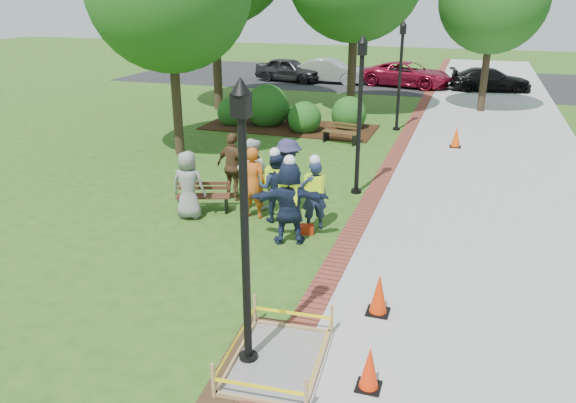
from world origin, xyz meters
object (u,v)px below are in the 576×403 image
(cone_front, at_px, (369,369))
(lamp_near, at_px, (244,208))
(bench_near, at_px, (204,203))
(hivis_worker_b, at_px, (314,193))
(hivis_worker_c, at_px, (275,185))
(wet_concrete_pad, at_px, (277,350))
(hivis_worker_a, at_px, (289,200))

(cone_front, height_order, lamp_near, lamp_near)
(bench_near, xyz_separation_m, hivis_worker_b, (2.97, -0.21, 0.67))
(lamp_near, distance_m, hivis_worker_c, 5.80)
(wet_concrete_pad, bearing_deg, hivis_worker_c, 109.77)
(hivis_worker_c, bearing_deg, bench_near, 179.58)
(bench_near, relative_size, cone_front, 2.04)
(wet_concrete_pad, height_order, hivis_worker_b, hivis_worker_b)
(bench_near, distance_m, lamp_near, 6.77)
(hivis_worker_a, relative_size, hivis_worker_b, 1.12)
(cone_front, xyz_separation_m, hivis_worker_b, (-2.29, 5.27, 0.57))
(wet_concrete_pad, xyz_separation_m, cone_front, (1.41, -0.15, 0.10))
(wet_concrete_pad, relative_size, bench_near, 1.71)
(lamp_near, bearing_deg, wet_concrete_pad, 9.29)
(wet_concrete_pad, bearing_deg, cone_front, -6.09)
(hivis_worker_a, xyz_separation_m, hivis_worker_c, (-0.72, 1.09, -0.08))
(cone_front, bearing_deg, hivis_worker_b, 113.49)
(bench_near, relative_size, hivis_worker_a, 0.70)
(lamp_near, height_order, hivis_worker_c, lamp_near)
(lamp_near, relative_size, hivis_worker_c, 2.31)
(cone_front, height_order, hivis_worker_a, hivis_worker_a)
(bench_near, distance_m, hivis_worker_a, 2.98)
(wet_concrete_pad, xyz_separation_m, hivis_worker_b, (-0.88, 5.12, 0.67))
(hivis_worker_a, bearing_deg, hivis_worker_b, 70.83)
(wet_concrete_pad, height_order, cone_front, cone_front)
(hivis_worker_b, distance_m, hivis_worker_c, 1.05)
(wet_concrete_pad, xyz_separation_m, hivis_worker_a, (-1.19, 4.23, 0.76))
(lamp_near, bearing_deg, hivis_worker_b, 94.82)
(wet_concrete_pad, distance_m, hivis_worker_b, 5.24)
(hivis_worker_a, bearing_deg, lamp_near, -80.12)
(lamp_near, xyz_separation_m, hivis_worker_b, (-0.44, 5.19, -1.58))
(cone_front, relative_size, lamp_near, 0.16)
(hivis_worker_c, bearing_deg, hivis_worker_a, -56.48)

